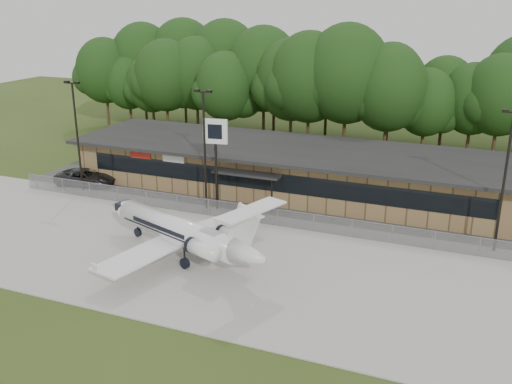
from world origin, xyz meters
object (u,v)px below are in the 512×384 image
at_px(business_jet, 183,233).
at_px(suv, 86,177).
at_px(pole_sign, 216,141).
at_px(terminal, 290,168).

height_order(business_jet, suv, business_jet).
xyz_separation_m(suv, pole_sign, (14.57, -1.11, 5.20)).
height_order(terminal, business_jet, business_jet).
distance_m(terminal, business_jet, 16.82).
bearing_deg(pole_sign, business_jet, -87.14).
relative_size(business_jet, pole_sign, 1.99).
bearing_deg(business_jet, suv, 166.67).
bearing_deg(terminal, suv, -162.11).
xyz_separation_m(terminal, suv, (-18.70, -6.04, -1.37)).
relative_size(terminal, suv, 7.09).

